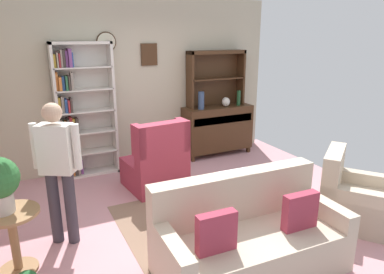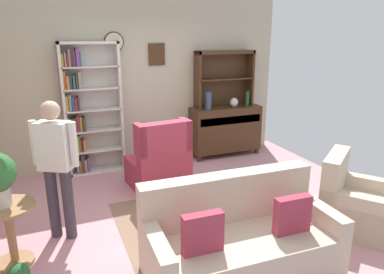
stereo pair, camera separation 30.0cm
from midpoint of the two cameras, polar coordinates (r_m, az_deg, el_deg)
The scene contains 16 objects.
ground_plane at distance 4.66m, azimuth -1.90°, elevation -12.22°, with size 5.40×4.60×0.02m, color #C68C93.
wall_back at distance 6.14m, azimuth -10.39°, elevation 8.56°, with size 5.00×0.09×2.80m.
area_rug at distance 4.49m, azimuth 2.11°, elevation -13.17°, with size 2.29×1.86×0.01m, color #846651.
bookshelf at distance 5.84m, azimuth -18.93°, elevation 3.73°, with size 0.90×0.30×2.10m.
sideboard at distance 6.62m, azimuth 2.81°, elevation 1.46°, with size 1.30×0.45×0.92m.
sideboard_hutch at distance 6.53m, azimuth 2.47°, elevation 10.62°, with size 1.10×0.26×1.00m.
vase_tall at distance 6.25m, azimuth 0.10°, elevation 5.89°, with size 0.11×0.11×0.31m, color #33476B.
vase_round at distance 6.52m, azimuth 4.16°, elevation 5.66°, with size 0.15×0.15×0.17m, color beige.
bottle_wine at distance 6.63m, azimuth 6.23°, elevation 6.26°, with size 0.07×0.07×0.28m, color #194223.
couch_floral at distance 3.56m, azimuth 6.61°, elevation -16.10°, with size 1.83×0.91×0.90m.
armchair_floral at distance 4.68m, azimuth 22.80°, elevation -9.35°, with size 1.07×1.07×0.88m.
wingback_chair at distance 5.20m, azimuth -7.36°, elevation -4.42°, with size 0.86×0.87×1.05m.
plant_stand at distance 3.91m, azimuth -28.88°, elevation -13.70°, with size 0.52×0.52×0.64m.
person_reading at distance 4.00m, azimuth -22.84°, elevation -4.13°, with size 0.49×0.35×1.56m.
coffee_table at distance 4.24m, azimuth -0.72°, elevation -9.74°, with size 0.80×0.50×0.42m.
book_stack at distance 4.21m, azimuth -2.06°, elevation -8.24°, with size 0.21×0.14×0.08m.
Camera 1 is at (-1.81, -3.66, 2.23)m, focal length 33.10 mm.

